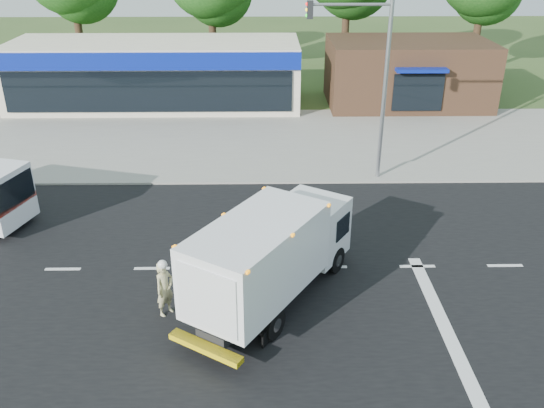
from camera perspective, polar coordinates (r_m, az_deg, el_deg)
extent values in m
plane|color=#385123|center=(19.71, 5.69, -6.27)|extent=(120.00, 120.00, 0.00)
cube|color=black|center=(19.71, 5.69, -6.25)|extent=(60.00, 14.00, 0.02)
cube|color=gray|center=(26.96, 3.88, 3.14)|extent=(60.00, 2.40, 0.12)
cube|color=gray|center=(32.38, 3.09, 7.02)|extent=(60.00, 9.00, 0.02)
cube|color=silver|center=(20.73, -20.02, -6.08)|extent=(1.20, 0.15, 0.01)
cube|color=silver|center=(19.95, -11.81, -6.26)|extent=(1.20, 0.15, 0.01)
cube|color=silver|center=(19.60, -3.11, -6.31)|extent=(1.20, 0.15, 0.01)
cube|color=silver|center=(19.71, 5.69, -6.22)|extent=(1.20, 0.15, 0.01)
cube|color=silver|center=(20.26, 14.20, -6.00)|extent=(1.20, 0.15, 0.01)
cube|color=silver|center=(21.23, 22.08, -5.67)|extent=(1.20, 0.15, 0.01)
cube|color=silver|center=(17.89, 16.50, -11.04)|extent=(0.40, 7.00, 0.01)
cube|color=black|center=(17.09, -1.41, -9.09)|extent=(3.29, 4.41, 0.33)
cube|color=white|center=(19.11, 3.98, -2.30)|extent=(2.69, 2.64, 1.95)
cube|color=black|center=(19.73, 5.21, -0.80)|extent=(1.56, 1.07, 0.84)
cube|color=white|center=(16.38, -1.46, -5.36)|extent=(4.39, 5.12, 2.18)
cube|color=silver|center=(14.83, -6.48, -9.47)|extent=(1.59, 1.05, 1.77)
cube|color=yellow|center=(15.58, -6.61, -13.96)|extent=(2.05, 1.48, 0.17)
cube|color=orange|center=(15.86, -1.50, -2.06)|extent=(4.32, 4.98, 0.07)
cylinder|color=black|center=(20.00, 1.72, -4.14)|extent=(0.72, 0.90, 0.89)
cylinder|color=black|center=(19.31, 6.27, -5.50)|extent=(0.72, 0.90, 0.89)
cylinder|color=black|center=(17.23, -5.23, -9.74)|extent=(0.72, 0.90, 0.89)
cylinder|color=black|center=(16.37, 0.11, -11.78)|extent=(0.72, 0.90, 0.89)
imported|color=#C5BC83|center=(17.29, -10.58, -8.28)|extent=(0.71, 0.75, 1.73)
sphere|color=white|center=(16.84, -10.81, -5.92)|extent=(0.28, 0.28, 0.28)
cube|color=black|center=(23.37, -24.90, 1.29)|extent=(1.39, 2.21, 1.08)
cylinder|color=black|center=(24.85, -24.00, -0.28)|extent=(0.90, 0.49, 0.86)
cube|color=beige|center=(38.15, -11.39, 12.58)|extent=(18.00, 6.00, 4.00)
cube|color=navy|center=(34.93, -12.44, 13.64)|extent=(18.00, 0.30, 1.00)
cube|color=black|center=(35.34, -12.16, 10.79)|extent=(17.00, 0.12, 2.40)
cube|color=#382316|center=(38.65, 13.24, 12.57)|extent=(10.00, 6.00, 4.00)
cube|color=navy|center=(35.53, 14.52, 12.80)|extent=(3.00, 1.20, 0.20)
cube|color=black|center=(35.90, 14.26, 10.65)|extent=(3.00, 0.12, 2.20)
cylinder|color=gray|center=(25.56, 11.09, 10.78)|extent=(0.18, 0.18, 8.00)
cylinder|color=gray|center=(24.60, 7.73, 19.00)|extent=(3.40, 0.12, 0.12)
cube|color=black|center=(24.44, 3.78, 18.65)|extent=(0.25, 0.25, 0.70)
cylinder|color=#332114|center=(47.16, -18.65, 16.33)|extent=(0.56, 0.56, 7.35)
cylinder|color=#332114|center=(45.29, -5.93, 16.82)|extent=(0.56, 0.56, 6.86)
cylinder|color=#332114|center=(45.48, 7.31, 17.41)|extent=(0.56, 0.56, 7.84)
cylinder|color=#332114|center=(47.93, 19.70, 16.10)|extent=(0.56, 0.56, 7.00)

